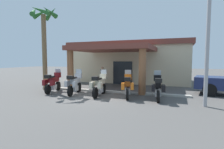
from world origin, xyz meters
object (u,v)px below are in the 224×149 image
Objects in this scene: motorcycle_orange at (128,86)px; palm_tree_roadside at (44,30)px; roadside_sign at (209,13)px; motorcycle_cream at (99,85)px; motorcycle_black at (158,87)px; motorcycle_silver at (75,84)px; pedestrian at (102,75)px; motorcycle_maroon at (53,82)px; motel_building at (130,62)px.

motorcycle_orange is 0.35× the size of palm_tree_roadside.
palm_tree_roadside is 0.96× the size of roadside_sign.
motorcycle_cream and motorcycle_black have the same top height.
motorcycle_black is 4.42m from roadside_sign.
motorcycle_cream is 1.01× the size of motorcycle_orange.
palm_tree_roadside is at bearing 78.52° from motorcycle_black.
motorcycle_silver and motorcycle_black have the same top height.
pedestrian reaches higher than motorcycle_cream.
roadside_sign reaches higher than motorcycle_black.
motorcycle_maroon is 0.99× the size of motorcycle_cream.
pedestrian is (-1.36, -4.38, -1.10)m from motel_building.
motel_building reaches higher than motorcycle_silver.
motel_building is 8.48m from motorcycle_cream.
motel_building is 9.23m from palm_tree_roadside.
motorcycle_black is 0.34× the size of roadside_sign.
motel_building reaches higher than pedestrian.
palm_tree_roadside is at bearing 71.65° from motorcycle_orange.
motorcycle_cream is at bearing -102.82° from motorcycle_maroon.
roadside_sign is (10.58, -1.43, -0.06)m from palm_tree_roadside.
motorcycle_black is at bearing -101.17° from motorcycle_maroon.
roadside_sign reaches higher than pedestrian.
motorcycle_silver and motorcycle_orange have the same top height.
pedestrian is (0.33, 4.00, 0.27)m from motorcycle_silver.
motorcycle_orange is (5.29, 0.13, 0.00)m from motorcycle_maroon.
motorcycle_maroon is (-3.46, -8.30, -1.37)m from motel_building.
motel_building reaches higher than motorcycle_black.
motorcycle_silver is 3.53m from motorcycle_orange.
motorcycle_silver is at bearing 86.54° from motorcycle_cream.
pedestrian is at bearing 26.91° from motorcycle_orange.
motorcycle_cream is 4.24m from pedestrian.
motorcycle_maroon is at bearing 84.96° from motorcycle_cream.
motorcycle_black is at bearing 160.94° from roadside_sign.
motorcycle_orange is 0.33× the size of roadside_sign.
motel_building is 5.58× the size of motorcycle_silver.
roadside_sign reaches higher than motorcycle_cream.
palm_tree_roadside is (-4.68, -7.59, 2.38)m from motel_building.
motorcycle_cream is at bearing 173.60° from roadside_sign.
motel_building is at bearing -0.60° from motorcycle_orange.
motorcycle_black is 9.11m from palm_tree_roadside.
pedestrian is at bearing -14.98° from motorcycle_silver.
motorcycle_silver is 1.76m from motorcycle_cream.
motorcycle_orange is 0.99× the size of motorcycle_black.
motorcycle_silver is at bearing 21.65° from pedestrian.
pedestrian reaches higher than motorcycle_silver.
motorcycle_maroon is 7.06m from motorcycle_black.
motorcycle_silver and motorcycle_cream have the same top height.
palm_tree_roadside is (-1.23, 0.71, 3.75)m from motorcycle_maroon.
motorcycle_maroon is 1.77m from motorcycle_silver.
motorcycle_orange is (3.53, 0.21, 0.00)m from motorcycle_silver.
motorcycle_silver is 4.86m from palm_tree_roadside.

